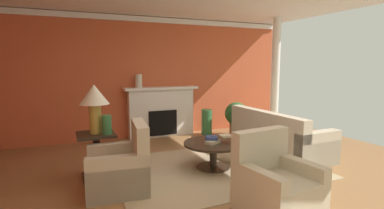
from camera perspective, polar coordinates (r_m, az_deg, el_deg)
name	(u,v)px	position (r m, az deg, el deg)	size (l,w,h in m)	color
ground_plane	(207,176)	(4.79, 2.89, -13.65)	(8.44, 8.44, 0.00)	olive
wall_fireplace	(152,77)	(7.31, -7.74, 5.24)	(7.09, 0.12, 2.87)	#C65633
crown_moulding	(152,20)	(7.30, -7.76, 15.91)	(7.09, 0.08, 0.12)	white
area_rug	(213,168)	(5.13, 4.11, -12.09)	(3.28, 2.45, 0.01)	tan
fireplace	(161,113)	(7.24, -5.96, -1.63)	(1.80, 0.35, 1.21)	white
sofa	(277,138)	(6.14, 16.15, -6.21)	(0.96, 2.12, 0.85)	#BCB299
armchair_near_window	(120,169)	(4.29, -13.65, -12.06)	(0.89, 0.89, 0.95)	#C1B293
armchair_facing_fireplace	(276,187)	(3.76, 15.86, -15.05)	(0.89, 0.89, 0.95)	#C1B293
coffee_table	(213,149)	(5.03, 4.14, -8.56)	(1.00, 1.00, 0.45)	#2D2319
side_table	(97,152)	(4.85, -17.92, -8.76)	(0.56, 0.56, 0.70)	#2D2319
table_lamp	(94,99)	(4.69, -18.34, 0.97)	(0.44, 0.44, 0.75)	#B28E38
vase_tall_corner	(207,122)	(7.42, 2.87, -3.39)	(0.26, 0.26, 0.63)	#33703D
vase_mantel_left	(139,81)	(6.96, -10.26, 4.48)	(0.16, 0.16, 0.31)	beige
vase_on_side_table	(107,125)	(4.64, -16.15, -3.76)	(0.15, 0.15, 0.29)	#33703D
book_red_cover	(213,142)	(4.92, 4.01, -7.23)	(0.25, 0.15, 0.05)	tan
book_art_folio	(211,138)	(4.97, 3.75, -6.46)	(0.19, 0.20, 0.05)	navy
book_small_novel	(226,136)	(4.96, 6.49, -6.01)	(0.20, 0.18, 0.03)	tan
potted_plant	(236,116)	(7.32, 8.53, -2.21)	(0.56, 0.56, 0.83)	#A8754C
column_white	(275,77)	(7.65, 15.77, 5.13)	(0.20, 0.20, 2.87)	white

